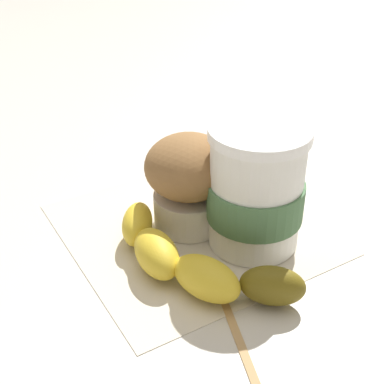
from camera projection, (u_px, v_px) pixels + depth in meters
The scene contains 7 objects.
ground_plane at pixel (192, 230), 0.55m from camera, with size 3.00×3.00×0.00m, color beige.
paper_napkin at pixel (192, 229), 0.55m from camera, with size 0.24×0.24×0.00m, color beige.
coffee_cup at pixel (256, 190), 0.51m from camera, with size 0.09×0.09×0.12m.
muffin at pixel (186, 179), 0.53m from camera, with size 0.09×0.09×0.10m.
banana at pixel (188, 259), 0.48m from camera, with size 0.14×0.19×0.04m.
sugar_packet at pixel (195, 153), 0.69m from camera, with size 0.05×0.03×0.01m, color #E0B27F.
wooden_stirrer at pixel (240, 343), 0.42m from camera, with size 0.11×0.01×0.00m, color tan.
Camera 1 is at (0.14, 0.43, 0.32)m, focal length 50.00 mm.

